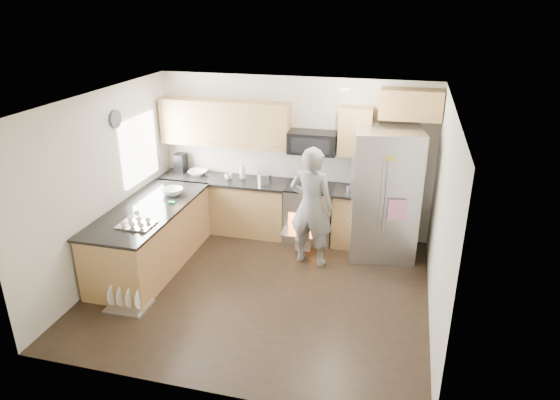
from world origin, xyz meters
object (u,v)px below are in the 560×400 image
(stove_range, at_px, (310,201))
(person, at_px, (311,207))
(dish_rack, at_px, (128,302))
(refrigerator, at_px, (384,194))

(stove_range, distance_m, person, 0.84)
(person, distance_m, dish_rack, 2.82)
(refrigerator, bearing_deg, person, -161.46)
(refrigerator, relative_size, person, 1.09)
(refrigerator, height_order, person, refrigerator)
(person, xyz_separation_m, dish_rack, (-2.04, -1.76, -0.82))
(dish_rack, bearing_deg, refrigerator, 37.17)
(stove_range, bearing_deg, person, -77.82)
(refrigerator, xyz_separation_m, person, (-1.00, -0.54, -0.09))
(stove_range, relative_size, refrigerator, 0.90)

